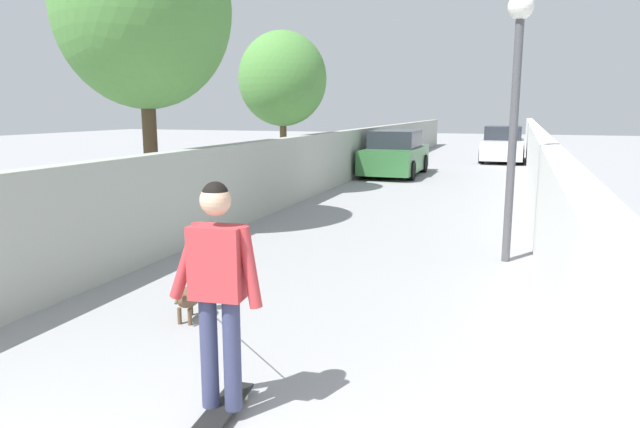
{
  "coord_description": "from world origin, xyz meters",
  "views": [
    {
      "loc": [
        -1.17,
        -2.37,
        2.26
      ],
      "look_at": [
        5.26,
        -0.12,
        1.0
      ],
      "focal_mm": 31.94,
      "sensor_mm": 36.0,
      "label": 1
    }
  ],
  "objects_px": {
    "skateboard": "(223,409)",
    "dog": "(191,295)",
    "car_far": "(503,145)",
    "tree_left_mid": "(283,79)",
    "car_near": "(395,155)",
    "person_skateboarder": "(218,279)",
    "tree_left_near": "(143,9)",
    "lamp_post": "(516,80)"
  },
  "relations": [
    {
      "from": "tree_left_mid",
      "to": "person_skateboarder",
      "type": "height_order",
      "value": "tree_left_mid"
    },
    {
      "from": "skateboard",
      "to": "tree_left_mid",
      "type": "bearing_deg",
      "value": 20.58
    },
    {
      "from": "lamp_post",
      "to": "dog",
      "type": "bearing_deg",
      "value": 139.26
    },
    {
      "from": "skateboard",
      "to": "dog",
      "type": "bearing_deg",
      "value": 37.72
    },
    {
      "from": "dog",
      "to": "car_far",
      "type": "xyz_separation_m",
      "value": [
        21.03,
        -2.56,
        0.44
      ]
    },
    {
      "from": "skateboard",
      "to": "person_skateboarder",
      "type": "height_order",
      "value": "person_skateboarder"
    },
    {
      "from": "person_skateboarder",
      "to": "car_far",
      "type": "distance_m",
      "value": 22.75
    },
    {
      "from": "car_far",
      "to": "dog",
      "type": "bearing_deg",
      "value": 173.05
    },
    {
      "from": "lamp_post",
      "to": "car_far",
      "type": "height_order",
      "value": "lamp_post"
    },
    {
      "from": "dog",
      "to": "lamp_post",
      "type": "bearing_deg",
      "value": -40.74
    },
    {
      "from": "dog",
      "to": "car_far",
      "type": "relative_size",
      "value": 0.5
    },
    {
      "from": "tree_left_mid",
      "to": "car_near",
      "type": "relative_size",
      "value": 1.06
    },
    {
      "from": "skateboard",
      "to": "car_far",
      "type": "bearing_deg",
      "value": -3.2
    },
    {
      "from": "skateboard",
      "to": "dog",
      "type": "height_order",
      "value": "dog"
    },
    {
      "from": "tree_left_mid",
      "to": "skateboard",
      "type": "bearing_deg",
      "value": -159.42
    },
    {
      "from": "skateboard",
      "to": "dog",
      "type": "xyz_separation_m",
      "value": [
        1.68,
        1.3,
        0.21
      ]
    },
    {
      "from": "lamp_post",
      "to": "skateboard",
      "type": "height_order",
      "value": "lamp_post"
    },
    {
      "from": "tree_left_near",
      "to": "tree_left_mid",
      "type": "xyz_separation_m",
      "value": [
        5.5,
        -0.26,
        -0.92
      ]
    },
    {
      "from": "tree_left_mid",
      "to": "dog",
      "type": "relative_size",
      "value": 2.14
    },
    {
      "from": "lamp_post",
      "to": "person_skateboarder",
      "type": "bearing_deg",
      "value": 160.74
    },
    {
      "from": "lamp_post",
      "to": "person_skateboarder",
      "type": "xyz_separation_m",
      "value": [
        -5.35,
        1.87,
        -1.6
      ]
    },
    {
      "from": "car_near",
      "to": "car_far",
      "type": "bearing_deg",
      "value": -26.37
    },
    {
      "from": "dog",
      "to": "skateboard",
      "type": "bearing_deg",
      "value": -142.28
    },
    {
      "from": "tree_left_mid",
      "to": "car_far",
      "type": "relative_size",
      "value": 1.08
    },
    {
      "from": "person_skateboarder",
      "to": "lamp_post",
      "type": "bearing_deg",
      "value": -19.26
    },
    {
      "from": "car_near",
      "to": "person_skateboarder",
      "type": "bearing_deg",
      "value": -172.61
    },
    {
      "from": "person_skateboarder",
      "to": "car_far",
      "type": "bearing_deg",
      "value": -3.2
    },
    {
      "from": "tree_left_near",
      "to": "skateboard",
      "type": "xyz_separation_m",
      "value": [
        -5.24,
        -4.29,
        -3.89
      ]
    },
    {
      "from": "dog",
      "to": "tree_left_near",
      "type": "bearing_deg",
      "value": 40.03
    },
    {
      "from": "tree_left_mid",
      "to": "dog",
      "type": "height_order",
      "value": "tree_left_mid"
    },
    {
      "from": "dog",
      "to": "person_skateboarder",
      "type": "bearing_deg",
      "value": -142.28
    },
    {
      "from": "car_far",
      "to": "person_skateboarder",
      "type": "bearing_deg",
      "value": 176.8
    },
    {
      "from": "tree_left_near",
      "to": "lamp_post",
      "type": "xyz_separation_m",
      "value": [
        0.11,
        -6.16,
        -1.28
      ]
    },
    {
      "from": "lamp_post",
      "to": "car_near",
      "type": "bearing_deg",
      "value": 20.35
    },
    {
      "from": "lamp_post",
      "to": "tree_left_mid",
      "type": "bearing_deg",
      "value": 47.57
    },
    {
      "from": "car_near",
      "to": "skateboard",
      "type": "bearing_deg",
      "value": -172.61
    },
    {
      "from": "tree_left_near",
      "to": "tree_left_mid",
      "type": "relative_size",
      "value": 1.33
    },
    {
      "from": "tree_left_near",
      "to": "dog",
      "type": "height_order",
      "value": "tree_left_near"
    },
    {
      "from": "tree_left_mid",
      "to": "lamp_post",
      "type": "relative_size",
      "value": 1.11
    },
    {
      "from": "car_near",
      "to": "lamp_post",
      "type": "bearing_deg",
      "value": -159.65
    },
    {
      "from": "skateboard",
      "to": "dog",
      "type": "distance_m",
      "value": 2.13
    },
    {
      "from": "car_near",
      "to": "car_far",
      "type": "relative_size",
      "value": 1.02
    }
  ]
}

